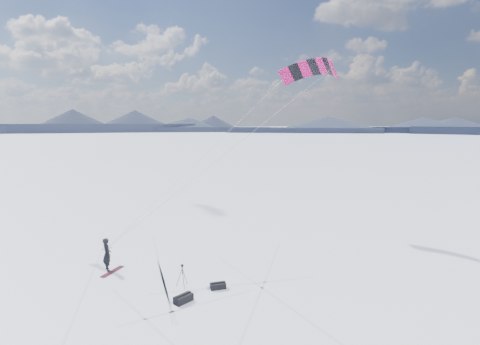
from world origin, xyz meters
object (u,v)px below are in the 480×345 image
gear_bag_b (218,286)px  snowkiter (108,270)px  snowboard (112,272)px  tripod (182,272)px  gear_bag_a (183,299)px

gear_bag_b → snowkiter: bearing=144.4°
snowboard → tripod: size_ratio=1.39×
snowkiter → tripod: 5.04m
gear_bag_a → gear_bag_b: 2.03m
snowkiter → gear_bag_b: size_ratio=2.26×
gear_bag_a → gear_bag_b: (1.97, 0.48, -0.02)m
snowkiter → tripod: bearing=-149.2°
gear_bag_a → snowkiter: bearing=96.9°
tripod → snowboard: bearing=102.6°
gear_bag_a → gear_bag_b: size_ratio=1.17×
tripod → gear_bag_b: size_ratio=1.40×
tripod → gear_bag_a: 1.71m
snowboard → gear_bag_b: bearing=-87.6°
snowkiter → gear_bag_a: bearing=-161.9°
snowboard → gear_bag_b: 6.38m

